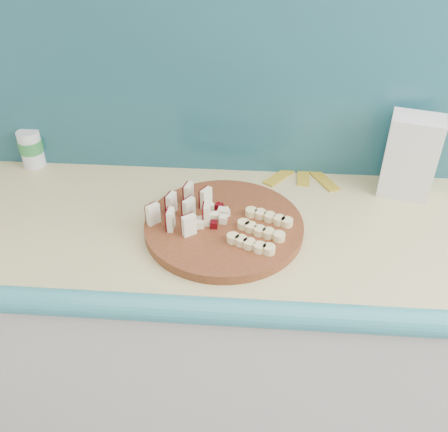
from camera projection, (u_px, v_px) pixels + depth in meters
name	position (u px, v px, depth m)	size (l,w,h in m)	color
kitchen_counter	(311.00, 346.00, 1.54)	(2.20, 0.63, 0.91)	beige
backsplash	(331.00, 93.00, 1.36)	(2.20, 0.02, 0.50)	teal
cutting_board	(224.00, 226.00, 1.26)	(0.40, 0.40, 0.03)	#4E2510
apple_wedges	(184.00, 209.00, 1.25)	(0.16, 0.18, 0.06)	beige
apple_chunks	(215.00, 217.00, 1.26)	(0.06, 0.06, 0.02)	beige
banana_slices	(260.00, 230.00, 1.22)	(0.16, 0.18, 0.02)	beige
flour_bag	(410.00, 156.00, 1.35)	(0.13, 0.10, 0.23)	silver
canister	(31.00, 148.00, 1.50)	(0.07, 0.07, 0.11)	silver
banana_peel	(302.00, 174.00, 1.48)	(0.22, 0.19, 0.01)	gold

